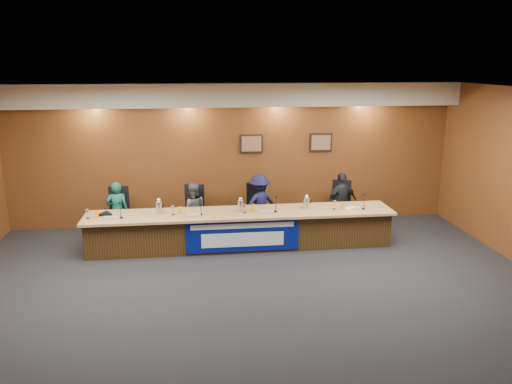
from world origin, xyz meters
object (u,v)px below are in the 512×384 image
panelist_c (259,204)px  office_chair_d (340,208)px  panelist_b (193,210)px  carafe_mid (241,206)px  carafe_left (159,208)px  panelist_d (342,202)px  carafe_right (306,203)px  office_chair_b (193,213)px  dais_body (241,230)px  banner (243,236)px  panelist_a (117,211)px  office_chair_c (259,211)px  office_chair_a (119,216)px  speakerphone (106,214)px

panelist_c → office_chair_d: size_ratio=2.75×
panelist_b → carafe_mid: size_ratio=4.93×
carafe_left → panelist_d: bearing=10.8°
carafe_mid → carafe_right: size_ratio=1.04×
office_chair_b → office_chair_d: size_ratio=1.00×
dais_body → banner: 0.42m
panelist_a → office_chair_c: bearing=176.7°
office_chair_d → office_chair_b: bearing=-157.8°
panelist_b → carafe_right: bearing=160.1°
dais_body → office_chair_b: dais_body is taller
banner → carafe_mid: carafe_mid is taller
banner → carafe_right: (1.34, 0.42, 0.48)m
office_chair_a → carafe_right: (3.85, -0.84, 0.38)m
office_chair_b → carafe_left: 1.14m
office_chair_b → speakerphone: speakerphone is taller
office_chair_b → office_chair_c: same height
panelist_c → carafe_right: panelist_c is taller
banner → office_chair_d: (2.30, 1.26, 0.10)m
panelist_d → office_chair_a: size_ratio=2.73×
dais_body → panelist_c: (0.48, 0.74, 0.31)m
dais_body → carafe_left: (-1.60, -0.00, 0.53)m
office_chair_d → dais_body: bearing=-137.7°
banner → panelist_b: (-0.95, 1.16, 0.21)m
carafe_mid → panelist_d: bearing=18.8°
office_chair_a → speakerphone: (-0.12, -0.79, 0.30)m
panelist_a → panelist_b: 1.57m
office_chair_d → carafe_left: (-3.90, -0.84, 0.40)m
banner → panelist_c: (0.48, 1.16, 0.28)m
office_chair_a → carafe_right: carafe_right is taller
office_chair_d → panelist_a: bearing=-156.6°
panelist_a → panelist_c: 2.99m
banner → panelist_a: 2.78m
panelist_d → office_chair_c: (-1.82, 0.10, -0.18)m
office_chair_c → panelist_c: bearing=-100.3°
banner → panelist_a: panelist_a is taller
banner → office_chair_a: bearing=153.4°
office_chair_a → office_chair_c: 2.99m
dais_body → office_chair_c: (0.48, 0.84, 0.13)m
panelist_d → office_chair_b: 3.25m
panelist_c → carafe_right: (0.86, -0.74, 0.21)m
panelist_b → panelist_c: panelist_c is taller
panelist_a → panelist_d: 4.81m
banner → carafe_right: 1.48m
panelist_a → carafe_right: panelist_a is taller
office_chair_c → carafe_left: (-2.07, -0.84, 0.40)m
banner → panelist_d: bearing=26.7°
carafe_right → panelist_d: bearing=37.6°
office_chair_d → carafe_right: bearing=-116.7°
dais_body → carafe_left: carafe_left is taller
panelist_b → carafe_left: 1.03m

